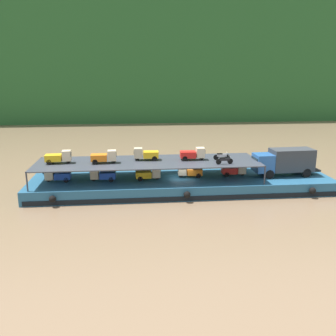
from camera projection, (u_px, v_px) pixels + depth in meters
name	position (u px, v px, depth m)	size (l,w,h in m)	color
ground_plane	(182.00, 191.00, 41.40)	(400.00, 400.00, 0.00)	#7F664C
hillside_far_bank	(148.00, 32.00, 105.84)	(131.14, 30.82, 44.05)	#235628
cargo_barge	(182.00, 184.00, 41.19)	(33.72, 8.09, 1.50)	#23567A
covered_lorry	(285.00, 161.00, 41.63)	(7.93, 2.58, 3.10)	#285BA3
cargo_rack	(148.00, 162.00, 40.17)	(24.52, 6.73, 2.00)	#383D47
mini_truck_lower_stern	(57.00, 175.00, 39.54)	(2.77, 1.24, 1.38)	#1E47B7
mini_truck_lower_aft	(103.00, 175.00, 39.77)	(2.78, 1.27, 1.38)	#1E47B7
mini_truck_lower_mid	(148.00, 174.00, 40.19)	(2.77, 1.25, 1.38)	gold
mini_truck_lower_fore	(190.00, 171.00, 41.26)	(2.79, 1.28, 1.38)	orange
mini_truck_lower_bow	(234.00, 170.00, 41.86)	(2.78, 1.28, 1.38)	red
mini_truck_upper_stern	(59.00, 157.00, 39.19)	(2.79, 1.29, 1.38)	gold
mini_truck_upper_mid	(104.00, 157.00, 39.27)	(2.78, 1.26, 1.38)	orange
mini_truck_upper_fore	(146.00, 154.00, 40.66)	(2.78, 1.28, 1.38)	gold
mini_truck_upper_bow	(193.00, 154.00, 40.77)	(2.76, 1.23, 1.38)	red
motorcycle_upper_port	(224.00, 160.00, 38.88)	(1.90, 0.55, 0.87)	black
motorcycle_upper_centre	(222.00, 156.00, 40.85)	(1.90, 0.55, 0.87)	black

